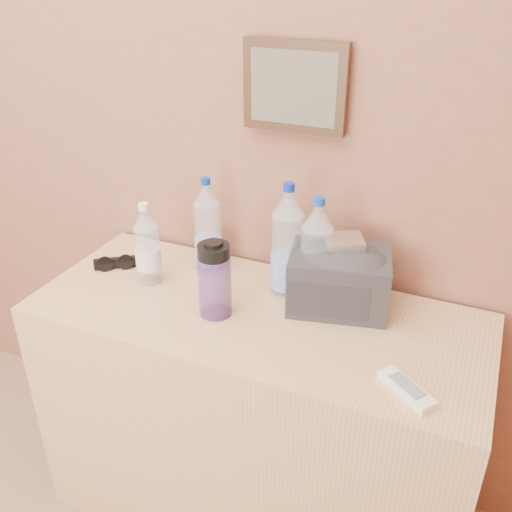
{
  "coord_description": "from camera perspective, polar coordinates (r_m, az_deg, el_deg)",
  "views": [
    {
      "loc": [
        1.1,
        0.46,
        1.74
      ],
      "look_at": [
        0.55,
        1.71,
        1.0
      ],
      "focal_mm": 40.0,
      "sensor_mm": 36.0,
      "label": 1
    }
  ],
  "objects": [
    {
      "name": "pet_small",
      "position": [
        1.76,
        -10.79,
        0.79
      ],
      "size": [
        0.08,
        0.08,
        0.26
      ],
      "rotation": [
        0.0,
        0.0,
        -0.2
      ],
      "color": "silver",
      "rests_on": "dresser"
    },
    {
      "name": "toiletry_bag",
      "position": [
        1.64,
        8.31,
        -2.07
      ],
      "size": [
        0.32,
        0.26,
        0.19
      ],
      "primitive_type": null,
      "rotation": [
        0.0,
        0.0,
        0.23
      ],
      "color": "black",
      "rests_on": "dresser"
    },
    {
      "name": "dresser",
      "position": [
        1.9,
        -0.04,
        -15.87
      ],
      "size": [
        1.31,
        0.55,
        0.82
      ],
      "primitive_type": "cube",
      "color": "tan",
      "rests_on": "ground"
    },
    {
      "name": "ac_remote",
      "position": [
        1.41,
        14.82,
        -12.76
      ],
      "size": [
        0.15,
        0.13,
        0.02
      ],
      "primitive_type": "cube",
      "rotation": [
        0.0,
        0.0,
        -0.64
      ],
      "color": "white",
      "rests_on": "dresser"
    },
    {
      "name": "pet_large_b",
      "position": [
        1.67,
        3.15,
        1.1
      ],
      "size": [
        0.09,
        0.09,
        0.35
      ],
      "rotation": [
        0.0,
        0.0,
        -0.36
      ],
      "color": "silver",
      "rests_on": "dresser"
    },
    {
      "name": "foil_packet",
      "position": [
        1.6,
        8.71,
        1.45
      ],
      "size": [
        0.14,
        0.13,
        0.02
      ],
      "primitive_type": "cube",
      "rotation": [
        0.0,
        0.0,
        0.48
      ],
      "color": "silver",
      "rests_on": "toiletry_bag"
    },
    {
      "name": "picture_frame",
      "position": [
        1.65,
        3.89,
        16.51
      ],
      "size": [
        0.3,
        0.03,
        0.25
      ],
      "primitive_type": null,
      "color": "#382311",
      "rests_on": "room_shell"
    },
    {
      "name": "sunglasses",
      "position": [
        1.91,
        -13.86,
        -0.67
      ],
      "size": [
        0.14,
        0.12,
        0.04
      ],
      "primitive_type": null,
      "rotation": [
        0.0,
        0.0,
        0.62
      ],
      "color": "black",
      "rests_on": "dresser"
    },
    {
      "name": "nalgene_bottle",
      "position": [
        1.58,
        -4.16,
        -2.31
      ],
      "size": [
        0.09,
        0.09,
        0.23
      ],
      "rotation": [
        0.0,
        0.0,
        -0.28
      ],
      "color": "#583589",
      "rests_on": "dresser"
    },
    {
      "name": "pet_large_c",
      "position": [
        1.62,
        6.02,
        -0.18
      ],
      "size": [
        0.09,
        0.09,
        0.33
      ],
      "rotation": [
        0.0,
        0.0,
        0.22
      ],
      "color": "white",
      "rests_on": "dresser"
    },
    {
      "name": "pet_large_a",
      "position": [
        1.81,
        -4.85,
        2.69
      ],
      "size": [
        0.08,
        0.08,
        0.31
      ],
      "rotation": [
        0.0,
        0.0,
        0.34
      ],
      "color": "#ADC2DA",
      "rests_on": "dresser"
    }
  ]
}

